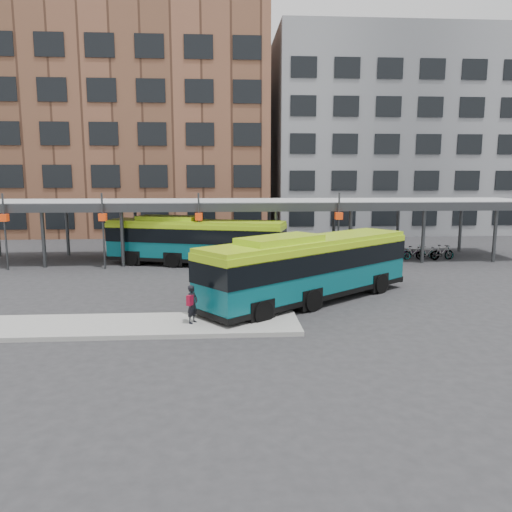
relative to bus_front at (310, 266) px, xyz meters
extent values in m
plane|color=#28282B|center=(-2.54, -0.55, -1.70)|extent=(120.00, 120.00, 0.00)
cube|color=gray|center=(-8.04, -3.55, -1.61)|extent=(14.00, 3.00, 0.18)
cube|color=#999B9E|center=(-2.54, 12.45, 2.30)|extent=(40.00, 6.00, 0.35)
cube|color=#383A3D|center=(-2.54, 9.45, 2.15)|extent=(40.00, 0.15, 0.55)
cylinder|color=#383A3D|center=(-15.54, 9.95, 0.20)|extent=(0.24, 0.24, 3.80)
cylinder|color=#383A3D|center=(-15.54, 14.95, 0.20)|extent=(0.24, 0.24, 3.80)
cylinder|color=#383A3D|center=(-10.54, 9.95, 0.20)|extent=(0.24, 0.24, 3.80)
cylinder|color=#383A3D|center=(-10.54, 14.95, 0.20)|extent=(0.24, 0.24, 3.80)
cylinder|color=#383A3D|center=(-5.54, 9.95, 0.20)|extent=(0.24, 0.24, 3.80)
cylinder|color=#383A3D|center=(-5.54, 14.95, 0.20)|extent=(0.24, 0.24, 3.80)
cylinder|color=#383A3D|center=(-0.54, 9.95, 0.20)|extent=(0.24, 0.24, 3.80)
cylinder|color=#383A3D|center=(-0.54, 14.95, 0.20)|extent=(0.24, 0.24, 3.80)
cylinder|color=#383A3D|center=(4.46, 9.95, 0.20)|extent=(0.24, 0.24, 3.80)
cylinder|color=#383A3D|center=(4.46, 14.95, 0.20)|extent=(0.24, 0.24, 3.80)
cylinder|color=#383A3D|center=(9.46, 9.95, 0.20)|extent=(0.24, 0.24, 3.80)
cylinder|color=#383A3D|center=(9.46, 14.95, 0.20)|extent=(0.24, 0.24, 3.80)
cylinder|color=#383A3D|center=(14.46, 9.95, 0.20)|extent=(0.24, 0.24, 3.80)
cylinder|color=#383A3D|center=(14.46, 14.95, 0.20)|extent=(0.24, 0.24, 3.80)
cylinder|color=#383A3D|center=(-17.54, 9.15, 0.70)|extent=(0.12, 0.12, 4.80)
cube|color=red|center=(-17.54, 9.15, 1.60)|extent=(0.45, 0.45, 0.45)
cylinder|color=#383A3D|center=(-11.54, 9.15, 0.70)|extent=(0.12, 0.12, 4.80)
cube|color=red|center=(-11.54, 9.15, 1.60)|extent=(0.45, 0.45, 0.45)
cylinder|color=#383A3D|center=(-5.54, 9.15, 0.70)|extent=(0.12, 0.12, 4.80)
cube|color=red|center=(-5.54, 9.15, 1.60)|extent=(0.45, 0.45, 0.45)
cylinder|color=#383A3D|center=(3.46, 9.15, 0.70)|extent=(0.12, 0.12, 4.80)
cube|color=red|center=(3.46, 9.15, 1.60)|extent=(0.45, 0.45, 0.45)
cube|color=brown|center=(-12.54, 31.45, 9.30)|extent=(26.00, 14.00, 22.00)
cube|color=slate|center=(13.46, 31.45, 8.30)|extent=(24.00, 14.00, 20.00)
cube|color=#08525A|center=(0.04, 0.03, -0.13)|extent=(10.82, 9.22, 2.46)
cube|color=black|center=(0.04, 0.03, 0.36)|extent=(10.89, 9.29, 0.93)
cube|color=#9AC614|center=(0.04, 0.03, 1.20)|extent=(10.76, 9.14, 0.20)
cube|color=#9AC614|center=(-1.51, -1.18, 1.40)|extent=(4.19, 3.82, 0.34)
cube|color=black|center=(0.04, 0.03, -1.24)|extent=(10.90, 9.30, 0.24)
cylinder|color=black|center=(3.88, 1.51, -1.21)|extent=(0.96, 0.84, 0.98)
cylinder|color=black|center=(2.40, 3.40, -1.21)|extent=(0.96, 0.84, 0.98)
cylinder|color=black|center=(-0.15, -1.64, -1.21)|extent=(0.96, 0.84, 0.98)
cylinder|color=black|center=(-1.63, 0.25, -1.21)|extent=(0.96, 0.84, 0.98)
cylinder|color=black|center=(-2.48, -3.46, -1.21)|extent=(0.96, 0.84, 0.98)
cylinder|color=black|center=(-3.96, -1.57, -1.21)|extent=(0.96, 0.84, 0.98)
cube|color=#08525A|center=(-5.81, 10.16, -0.15)|extent=(11.90, 5.65, 2.43)
cube|color=black|center=(-5.81, 10.16, 0.34)|extent=(11.96, 5.72, 0.93)
cube|color=#9AC614|center=(-5.81, 10.16, 1.17)|extent=(11.87, 5.56, 0.19)
cube|color=#9AC614|center=(-7.68, 10.72, 1.36)|extent=(4.23, 2.79, 0.34)
cube|color=black|center=(-5.81, 10.16, -1.25)|extent=(11.97, 5.73, 0.23)
cylinder|color=black|center=(-2.42, 7.92, -1.22)|extent=(1.02, 0.56, 0.97)
cylinder|color=black|center=(-1.74, 10.20, -1.22)|extent=(1.02, 0.56, 0.97)
cylinder|color=black|center=(-7.27, 9.36, -1.22)|extent=(1.02, 0.56, 0.97)
cylinder|color=black|center=(-6.60, 11.64, -1.22)|extent=(1.02, 0.56, 0.97)
cylinder|color=black|center=(-10.07, 10.19, -1.22)|extent=(1.02, 0.56, 0.97)
cylinder|color=black|center=(-9.40, 12.47, -1.22)|extent=(1.02, 0.56, 0.97)
imported|color=black|center=(-5.22, -3.63, -0.77)|extent=(0.58, 0.66, 1.51)
cube|color=maroon|center=(-5.31, -3.79, -0.57)|extent=(0.28, 0.32, 0.40)
imported|color=slate|center=(8.40, 11.21, -1.28)|extent=(1.70, 0.93, 0.85)
imported|color=slate|center=(9.39, 11.38, -1.23)|extent=(1.63, 0.64, 0.95)
imported|color=slate|center=(9.63, 11.67, -1.25)|extent=(1.83, 0.95, 0.92)
imported|color=slate|center=(10.35, 11.19, -1.23)|extent=(1.59, 0.51, 0.95)
imported|color=slate|center=(11.44, 11.45, -1.25)|extent=(1.83, 0.97, 0.91)
imported|color=slate|center=(11.35, 11.07, -1.16)|extent=(1.86, 0.90, 1.08)
camera|label=1|loc=(-3.98, -22.61, 4.20)|focal=35.00mm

